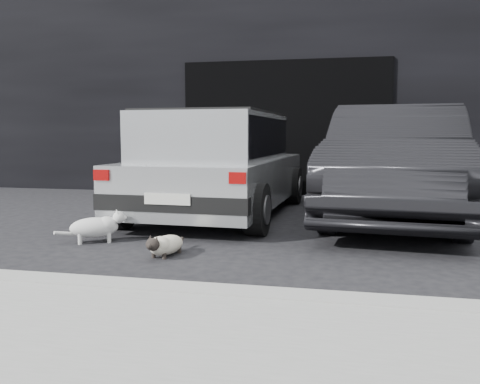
% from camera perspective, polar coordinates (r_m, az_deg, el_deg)
% --- Properties ---
extents(ground, '(80.00, 80.00, 0.00)m').
position_cam_1_polar(ground, '(6.42, -8.53, -4.17)').
color(ground, black).
rests_on(ground, ground).
extents(building_facade, '(34.00, 4.00, 5.00)m').
position_cam_1_polar(building_facade, '(12.04, 6.32, 12.74)').
color(building_facade, black).
rests_on(building_facade, ground).
extents(garage_opening, '(4.00, 0.10, 2.60)m').
position_cam_1_polar(garage_opening, '(9.97, 5.04, 7.15)').
color(garage_opening, black).
rests_on(garage_opening, ground).
extents(curb, '(18.00, 0.25, 0.12)m').
position_cam_1_polar(curb, '(3.70, -8.25, -11.18)').
color(curb, gray).
rests_on(curb, ground).
extents(sidewalk, '(18.00, 2.20, 0.11)m').
position_cam_1_polar(sidewalk, '(2.69, -17.69, -18.55)').
color(sidewalk, gray).
rests_on(sidewalk, ground).
extents(silver_hatchback, '(2.15, 4.13, 1.50)m').
position_cam_1_polar(silver_hatchback, '(7.38, -2.46, 3.67)').
color(silver_hatchback, silver).
rests_on(silver_hatchback, ground).
extents(second_car, '(2.16, 4.99, 1.60)m').
position_cam_1_polar(second_car, '(7.38, 17.19, 3.25)').
color(second_car, black).
rests_on(second_car, ground).
extents(cat_siamese, '(0.33, 0.71, 0.25)m').
position_cam_1_polar(cat_siamese, '(5.00, -8.51, -5.91)').
color(cat_siamese, beige).
rests_on(cat_siamese, ground).
extents(cat_white, '(0.67, 0.50, 0.36)m').
position_cam_1_polar(cat_white, '(5.79, -15.70, -3.75)').
color(cat_white, silver).
rests_on(cat_white, ground).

